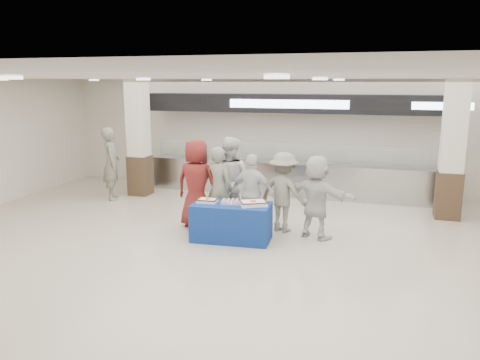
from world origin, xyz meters
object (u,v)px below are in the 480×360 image
(soldier_a, at_px, (219,188))
(soldier_bg, at_px, (111,164))
(display_table, at_px, (231,222))
(sheet_cake_left, at_px, (208,200))
(chef_short, at_px, (252,193))
(soldier_b, at_px, (284,192))
(sheet_cake_right, at_px, (253,203))
(civilian_white, at_px, (316,197))
(chef_tall, at_px, (229,181))
(civilian_maroon, at_px, (197,183))
(cupcake_tray, at_px, (232,202))

(soldier_a, relative_size, soldier_bg, 0.92)
(display_table, xyz_separation_m, sheet_cake_left, (-0.50, -0.01, 0.42))
(chef_short, distance_m, soldier_b, 0.66)
(soldier_a, xyz_separation_m, chef_short, (0.75, 0.00, -0.07))
(sheet_cake_right, bearing_deg, civilian_white, 28.16)
(civilian_white, bearing_deg, chef_short, 24.08)
(sheet_cake_left, xyz_separation_m, chef_tall, (0.13, 1.02, 0.19))
(sheet_cake_left, distance_m, soldier_a, 0.66)
(civilian_white, bearing_deg, civilian_maroon, 24.08)
(display_table, bearing_deg, soldier_b, 41.43)
(soldier_bg, bearing_deg, chef_short, -142.41)
(display_table, distance_m, chef_tall, 1.23)
(display_table, height_order, civilian_white, civilian_white)
(cupcake_tray, bearing_deg, soldier_a, 129.12)
(soldier_a, xyz_separation_m, soldier_b, (1.37, 0.25, -0.05))
(soldier_bg, bearing_deg, soldier_b, -137.49)
(sheet_cake_left, height_order, sheet_cake_right, sheet_cake_right)
(soldier_bg, bearing_deg, sheet_cake_left, -154.16)
(civilian_maroon, relative_size, chef_tall, 0.99)
(soldier_a, height_order, chef_tall, chef_tall)
(civilian_maroon, height_order, chef_tall, chef_tall)
(soldier_a, height_order, soldier_bg, soldier_bg)
(soldier_a, bearing_deg, sheet_cake_right, 159.93)
(chef_short, bearing_deg, sheet_cake_left, 46.72)
(sheet_cake_left, relative_size, soldier_b, 0.23)
(soldier_b, bearing_deg, soldier_a, 28.88)
(civilian_white, bearing_deg, sheet_cake_left, 41.32)
(civilian_maroon, distance_m, chef_short, 1.26)
(cupcake_tray, bearing_deg, sheet_cake_right, 0.17)
(soldier_b, height_order, soldier_bg, soldier_bg)
(display_table, bearing_deg, chef_tall, 106.31)
(civilian_maroon, height_order, chef_short, civilian_maroon)
(chef_tall, bearing_deg, soldier_b, 176.97)
(chef_tall, distance_m, soldier_bg, 3.96)
(civilian_white, bearing_deg, sheet_cake_right, 52.24)
(chef_short, bearing_deg, display_table, 74.39)
(chef_short, relative_size, soldier_b, 0.98)
(sheet_cake_right, xyz_separation_m, chef_short, (-0.19, 0.62, 0.03))
(display_table, height_order, soldier_b, soldier_b)
(display_table, relative_size, soldier_b, 0.91)
(chef_short, relative_size, soldier_bg, 0.85)
(sheet_cake_right, bearing_deg, soldier_b, 63.71)
(civilian_white, bearing_deg, soldier_a, 24.08)
(soldier_a, distance_m, soldier_b, 1.39)
(soldier_bg, bearing_deg, soldier_a, -146.17)
(cupcake_tray, xyz_separation_m, soldier_bg, (-4.13, 2.24, 0.19))
(sheet_cake_right, height_order, soldier_bg, soldier_bg)
(sheet_cake_right, bearing_deg, cupcake_tray, -179.83)
(soldier_b, bearing_deg, chef_short, 40.52)
(display_table, bearing_deg, cupcake_tray, 74.01)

